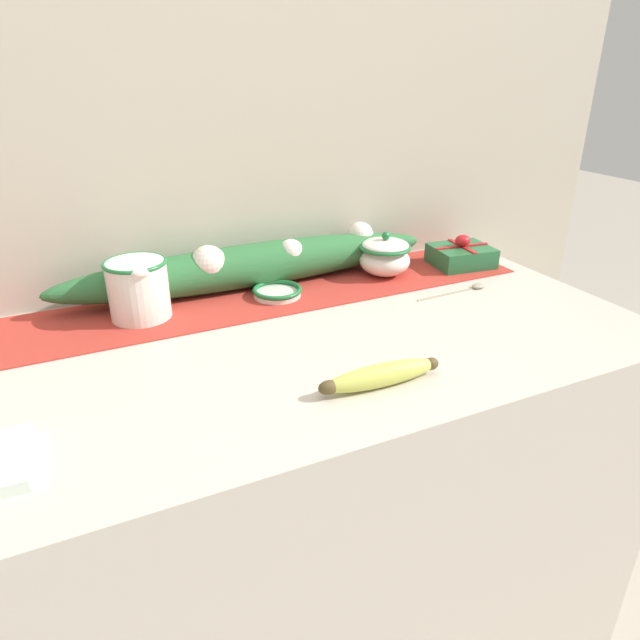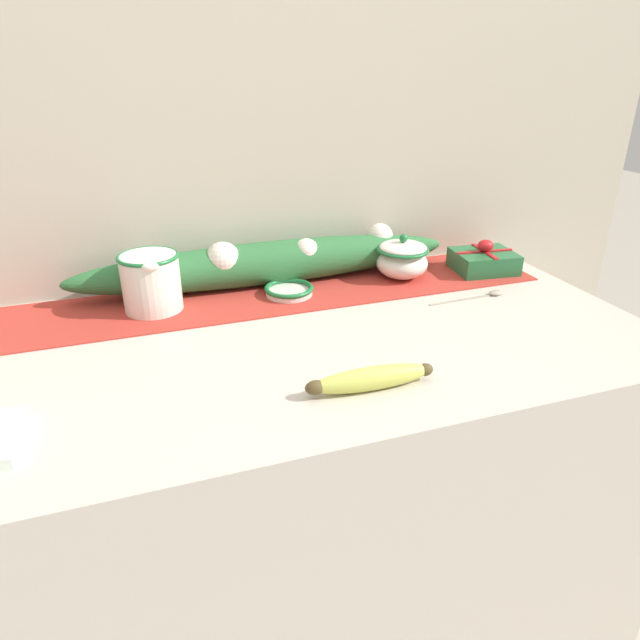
% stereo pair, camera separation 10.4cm
% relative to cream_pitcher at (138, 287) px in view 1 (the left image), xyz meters
% --- Properties ---
extents(ground_plane, '(12.00, 12.00, 0.00)m').
position_rel_cream_pitcher_xyz_m(ground_plane, '(0.27, -0.22, -0.94)').
color(ground_plane, '#B2A899').
extents(countertop, '(1.34, 0.70, 0.87)m').
position_rel_cream_pitcher_xyz_m(countertop, '(0.27, -0.22, -0.50)').
color(countertop, beige).
rests_on(countertop, ground_plane).
extents(back_wall, '(2.14, 0.04, 2.40)m').
position_rel_cream_pitcher_xyz_m(back_wall, '(0.27, 0.15, 0.26)').
color(back_wall, '#B7AD99').
rests_on(back_wall, ground_plane).
extents(table_runner, '(1.23, 0.24, 0.00)m').
position_rel_cream_pitcher_xyz_m(table_runner, '(0.27, -0.00, -0.07)').
color(table_runner, '#B23328').
rests_on(table_runner, countertop).
extents(cream_pitcher, '(0.13, 0.15, 0.12)m').
position_rel_cream_pitcher_xyz_m(cream_pitcher, '(0.00, 0.00, 0.00)').
color(cream_pitcher, white).
rests_on(cream_pitcher, countertop).
extents(sugar_bowl, '(0.12, 0.12, 0.11)m').
position_rel_cream_pitcher_xyz_m(sugar_bowl, '(0.58, -0.00, -0.02)').
color(sugar_bowl, white).
rests_on(sugar_bowl, countertop).
extents(small_dish, '(0.11, 0.11, 0.02)m').
position_rel_cream_pitcher_xyz_m(small_dish, '(0.29, -0.02, -0.05)').
color(small_dish, white).
rests_on(small_dish, countertop).
extents(banana, '(0.22, 0.05, 0.04)m').
position_rel_cream_pitcher_xyz_m(banana, '(0.30, -0.44, -0.05)').
color(banana, '#CCD156').
rests_on(banana, countertop).
extents(spoon, '(0.19, 0.02, 0.01)m').
position_rel_cream_pitcher_xyz_m(spoon, '(0.71, -0.17, -0.06)').
color(spoon, '#A89E89').
rests_on(spoon, countertop).
extents(gift_box, '(0.16, 0.14, 0.08)m').
position_rel_cream_pitcher_xyz_m(gift_box, '(0.79, -0.02, -0.04)').
color(gift_box, '#236638').
rests_on(gift_box, countertop).
extents(poinsettia_garland, '(0.90, 0.11, 0.11)m').
position_rel_cream_pitcher_xyz_m(poinsettia_garland, '(0.26, 0.07, -0.01)').
color(poinsettia_garland, '#2D6B38').
rests_on(poinsettia_garland, countertop).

